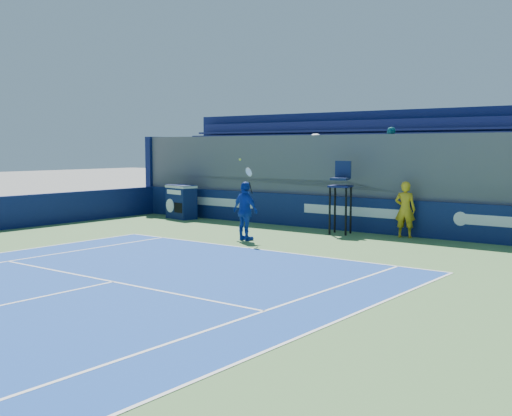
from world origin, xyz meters
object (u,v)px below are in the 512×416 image
Objects in this scene: ball_person at (405,209)px; match_clock at (181,201)px; umpire_chair at (341,189)px; tennis_player at (245,211)px.

ball_person is 9.67m from match_clock.
tennis_player is (-1.61, -3.14, -0.59)m from umpire_chair.
umpire_chair is at bearing 1.79° from ball_person.
umpire_chair is 3.58m from tennis_player.
match_clock is 7.60m from umpire_chair.
tennis_player is (5.95, -3.23, 0.20)m from match_clock.
umpire_chair is 0.96× the size of tennis_player.
tennis_player reaches higher than umpire_chair.
match_clock is (-9.66, -0.42, -0.19)m from ball_person.
tennis_player is at bearing 32.80° from ball_person.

